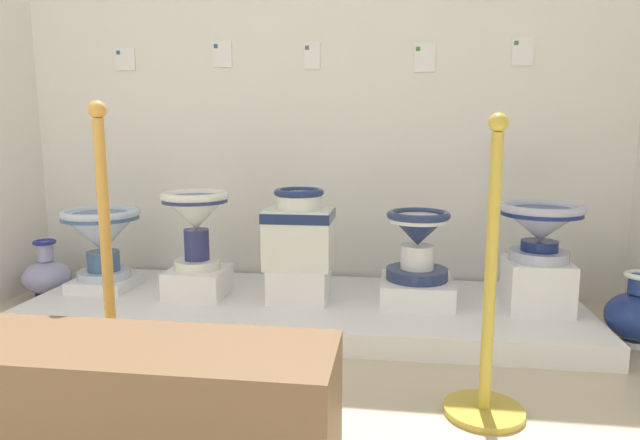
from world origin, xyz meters
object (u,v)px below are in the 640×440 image
Objects in this scene: plinth_block_rightmost at (105,283)px; antique_toilet_tall_cobalt at (541,224)px; antique_toilet_rightmost at (102,232)px; museum_bench at (138,411)px; plinth_block_pale_glazed at (416,290)px; info_placard_fourth at (424,57)px; antique_toilet_squat_floral at (299,228)px; decorative_vase_spare at (47,275)px; plinth_block_squat_floral at (299,283)px; info_placard_first at (125,59)px; plinth_block_slender_white at (198,282)px; antique_toilet_slender_white at (196,215)px; info_placard_second at (222,54)px; info_placard_fifth at (523,51)px; plinth_block_tall_cobalt at (537,285)px; stanchion_post_near_left at (110,302)px; info_placard_third at (312,56)px; decorative_vase_companion at (637,315)px; stanchion_post_near_right at (487,336)px; antique_toilet_pale_glazed at (418,238)px.

plinth_block_rightmost is 0.79× the size of antique_toilet_tall_cobalt.
museum_bench is (0.89, -1.41, -0.23)m from antique_toilet_rightmost.
info_placard_fourth reaches higher than plinth_block_pale_glazed.
antique_toilet_squat_floral reaches higher than decorative_vase_spare.
info_placard_fourth is (0.63, 0.50, 1.18)m from plinth_block_squat_floral.
plinth_block_slender_white is at bearing -39.99° from info_placard_first.
info_placard_fourth is at bearing 23.11° from plinth_block_slender_white.
antique_toilet_squat_floral reaches higher than plinth_block_slender_white.
antique_toilet_slender_white reaches higher than antique_toilet_tall_cobalt.
antique_toilet_tall_cobalt reaches higher than plinth_block_rightmost.
info_placard_second is (-0.54, 0.50, 0.94)m from antique_toilet_squat_floral.
plinth_block_rightmost is at bearing -168.62° from info_placard_fifth.
plinth_block_slender_white is 1.01× the size of plinth_block_squat_floral.
info_placard_second is at bearing 163.77° from plinth_block_tall_cobalt.
decorative_vase_spare is at bearing 133.06° from stanchion_post_near_left.
antique_toilet_rightmost reaches higher than plinth_block_squat_floral.
antique_toilet_squat_floral is at bearing -89.17° from info_placard_third.
plinth_block_slender_white is at bearing -4.80° from antique_toilet_rightmost.
decorative_vase_companion is (1.59, -0.14, -0.05)m from plinth_block_squat_floral.
antique_toilet_tall_cobalt is 0.98m from stanchion_post_near_right.
info_placard_fourth is at bearing 14.70° from antique_toilet_rightmost.
antique_toilet_tall_cobalt is (2.28, -0.05, 0.11)m from antique_toilet_rightmost.
museum_bench reaches higher than decorative_vase_companion.
info_placard_fifth is 0.14× the size of stanchion_post_near_left.
plinth_block_slender_white is 0.87× the size of decorative_vase_companion.
antique_toilet_squat_floral is 2.70× the size of info_placard_second.
plinth_block_tall_cobalt is at bearing -5.57° from antique_toilet_pale_glazed.
info_placard_first is (-0.60, 0.50, 0.86)m from antique_toilet_slender_white.
plinth_block_slender_white is at bearing -177.12° from antique_toilet_pale_glazed.
info_placard_first reaches higher than stanchion_post_near_right.
info_placard_third reaches higher than plinth_block_rightmost.
plinth_block_squat_floral reaches higher than plinth_block_slender_white.
info_placard_second reaches higher than plinth_block_squat_floral.
antique_toilet_squat_floral is at bearing -179.78° from plinth_block_tall_cobalt.
info_placard_second is at bearing 134.42° from stanchion_post_near_right.
info_placard_first is 0.87× the size of info_placard_fifth.
museum_bench is (0.33, -1.36, 0.02)m from plinth_block_slender_white.
stanchion_post_near_right is 0.93× the size of museum_bench.
info_placard_second reaches higher than plinth_block_pale_glazed.
plinth_block_squat_floral is 0.65m from antique_toilet_pale_glazed.
antique_toilet_tall_cobalt is 2.49× the size of info_placard_fourth.
antique_toilet_rightmost is 1.20× the size of decorative_vase_spare.
plinth_block_squat_floral is 0.84× the size of antique_toilet_pale_glazed.
antique_toilet_pale_glazed is 1.05m from decorative_vase_companion.
antique_toilet_rightmost reaches higher than plinth_block_tall_cobalt.
info_placard_fourth is 0.46× the size of decorative_vase_companion.
info_placard_first reaches higher than info_placard_fourth.
stanchion_post_near_right is at bearing -25.64° from antique_toilet_rightmost.
info_placard_fourth is (0.63, 0.50, 0.90)m from antique_toilet_squat_floral.
antique_toilet_slender_white is at bearing -137.15° from info_placard_third.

